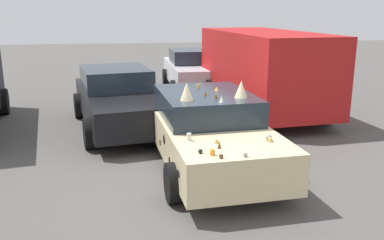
{
  "coord_description": "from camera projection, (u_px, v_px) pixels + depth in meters",
  "views": [
    {
      "loc": [
        -7.23,
        1.43,
        2.84
      ],
      "look_at": [
        0.0,
        0.3,
        0.9
      ],
      "focal_mm": 39.0,
      "sensor_mm": 36.0,
      "label": 1
    }
  ],
  "objects": [
    {
      "name": "parked_sedan_behind_left",
      "position": [
        194.0,
        70.0,
        15.09
      ],
      "size": [
        4.35,
        2.03,
        1.45
      ],
      "rotation": [
        0.0,
        0.0,
        3.15
      ],
      "color": "silver",
      "rests_on": "ground"
    },
    {
      "name": "parked_sedan_row_back_far",
      "position": [
        119.0,
        99.0,
        10.26
      ],
      "size": [
        4.72,
        2.57,
        1.44
      ],
      "rotation": [
        0.0,
        0.0,
        3.32
      ],
      "color": "black",
      "rests_on": "ground"
    },
    {
      "name": "art_car_decorated",
      "position": [
        207.0,
        129.0,
        7.71
      ],
      "size": [
        4.5,
        2.25,
        1.66
      ],
      "rotation": [
        0.0,
        0.0,
        3.21
      ],
      "color": "beige",
      "rests_on": "ground"
    },
    {
      "name": "parked_van_far_left",
      "position": [
        263.0,
        68.0,
        11.67
      ],
      "size": [
        5.51,
        2.72,
        2.26
      ],
      "rotation": [
        0.0,
        0.0,
        0.09
      ],
      "color": "#B21919",
      "rests_on": "ground"
    },
    {
      "name": "ground_plane",
      "position": [
        208.0,
        165.0,
        7.85
      ],
      "size": [
        60.0,
        60.0,
        0.0
      ],
      "primitive_type": "plane",
      "color": "#514F4C"
    }
  ]
}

